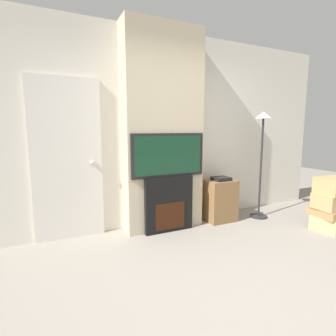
{
  "coord_description": "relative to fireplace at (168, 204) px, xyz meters",
  "views": [
    {
      "loc": [
        -1.46,
        -1.42,
        1.36
      ],
      "look_at": [
        0.0,
        1.67,
        0.86
      ],
      "focal_mm": 28.0,
      "sensor_mm": 36.0,
      "label": 1
    }
  ],
  "objects": [
    {
      "name": "ground_plane",
      "position": [
        0.0,
        -1.66,
        -0.37
      ],
      "size": [
        14.0,
        14.0,
        0.0
      ],
      "primitive_type": "plane",
      "color": "gray"
    },
    {
      "name": "wall_back",
      "position": [
        0.0,
        0.37,
        0.98
      ],
      "size": [
        6.0,
        0.06,
        2.7
      ],
      "color": "silver",
      "rests_on": "ground_plane"
    },
    {
      "name": "chimney_breast",
      "position": [
        0.0,
        0.17,
        0.98
      ],
      "size": [
        1.09,
        0.33,
        2.7
      ],
      "color": "#BCAD8E",
      "rests_on": "ground_plane"
    },
    {
      "name": "fireplace",
      "position": [
        0.0,
        0.0,
        0.0
      ],
      "size": [
        0.68,
        0.15,
        0.75
      ],
      "color": "black",
      "rests_on": "ground_plane"
    },
    {
      "name": "television",
      "position": [
        0.0,
        -0.0,
        0.66
      ],
      "size": [
        1.02,
        0.07,
        0.57
      ],
      "color": "black",
      "rests_on": "fireplace"
    },
    {
      "name": "floor_lamp",
      "position": [
        1.52,
        -0.11,
        0.8
      ],
      "size": [
        0.26,
        0.26,
        1.62
      ],
      "color": "#262628",
      "rests_on": "ground_plane"
    },
    {
      "name": "box_stack",
      "position": [
        2.04,
        -0.93,
        -0.03
      ],
      "size": [
        0.53,
        0.47,
        0.72
      ],
      "color": "tan",
      "rests_on": "ground_plane"
    },
    {
      "name": "media_stand",
      "position": [
        0.87,
        0.05,
        -0.05
      ],
      "size": [
        0.44,
        0.39,
        0.67
      ],
      "color": "brown",
      "rests_on": "ground_plane"
    },
    {
      "name": "entry_door",
      "position": [
        -1.21,
        0.31,
        0.62
      ],
      "size": [
        0.82,
        0.09,
        1.98
      ],
      "color": "silver",
      "rests_on": "ground_plane"
    }
  ]
}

